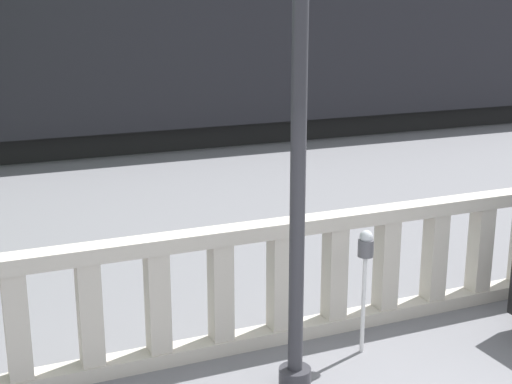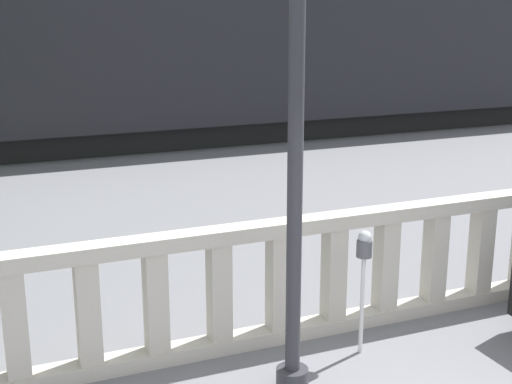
% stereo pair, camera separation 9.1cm
% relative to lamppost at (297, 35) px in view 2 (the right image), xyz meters
% --- Properties ---
extents(balustrade, '(14.97, 0.24, 1.24)m').
position_rel_lamppost_xyz_m(balustrade, '(0.58, 0.90, -2.40)').
color(balustrade, '#BCB5A8').
rests_on(balustrade, ground).
extents(lamppost, '(0.31, 0.31, 5.54)m').
position_rel_lamppost_xyz_m(lamppost, '(0.00, 0.00, 0.00)').
color(lamppost, '#2D2D33').
rests_on(lamppost, ground).
extents(parking_meter, '(0.15, 0.15, 1.23)m').
position_rel_lamppost_xyz_m(parking_meter, '(0.90, 0.37, -2.06)').
color(parking_meter, silver).
rests_on(parking_meter, ground).
extents(train_near, '(29.30, 3.11, 3.97)m').
position_rel_lamppost_xyz_m(train_near, '(-0.27, 11.55, -1.25)').
color(train_near, black).
rests_on(train_near, ground).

